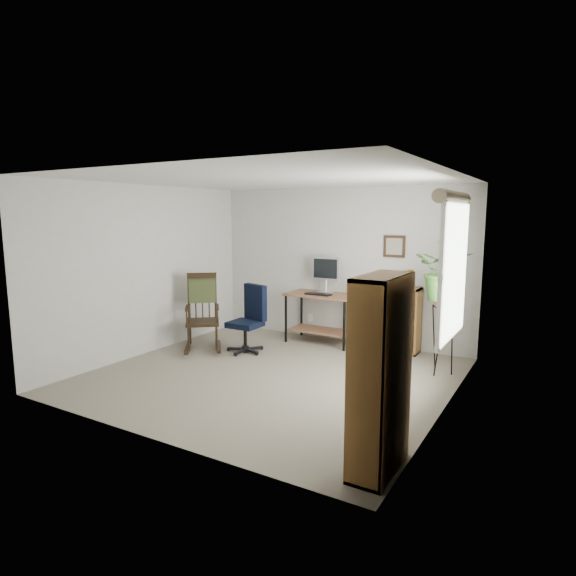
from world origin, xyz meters
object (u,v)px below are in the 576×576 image
Objects in this scene: rocking_chair at (202,312)px; low_bookshelf at (389,318)px; office_chair at (245,319)px; tall_bookshelf at (380,375)px; desk at (321,318)px.

rocking_chair is 1.20× the size of low_bookshelf.
office_chair is 0.87× the size of rocking_chair.
tall_bookshelf is (1.04, -3.29, 0.29)m from low_bookshelf.
desk is at bearing 70.55° from office_chair.
office_chair is at bearing 142.59° from tall_bookshelf.
rocking_chair is (-1.34, -1.24, 0.19)m from desk.
low_bookshelf is at bearing 48.72° from office_chair.
desk is 1.05m from low_bookshelf.
rocking_chair is 0.74× the size of tall_bookshelf.
office_chair is 2.10m from low_bookshelf.
low_bookshelf is (1.04, 0.12, 0.09)m from desk.
office_chair is at bearing -146.80° from low_bookshelf.
low_bookshelf is (1.76, 1.15, -0.02)m from office_chair.
desk is at bearing -173.40° from low_bookshelf.
tall_bookshelf is at bearing -68.74° from rocking_chair.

